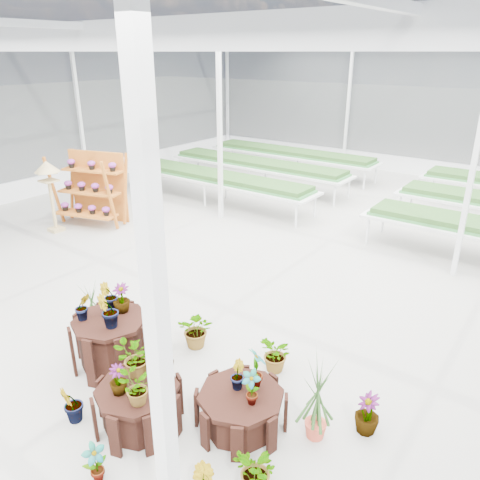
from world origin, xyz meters
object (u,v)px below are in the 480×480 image
Objects in this scene: bird_table at (51,197)px; shelf_rack at (90,190)px; plinth_mid at (139,406)px; plinth_tall at (112,342)px; plinth_low at (241,410)px.

shelf_rack is at bearing 55.16° from bird_table.
plinth_mid is 0.56× the size of shelf_rack.
shelf_rack is at bearing 145.13° from plinth_tall.
plinth_low is 8.15m from shelf_rack.
plinth_mid is at bearing -26.57° from plinth_tall.
shelf_rack is at bearing 154.62° from plinth_low.
plinth_tall is at bearing -177.40° from plinth_low.
plinth_mid is 1.22m from plinth_low.
bird_table is at bearing 153.79° from plinth_mid.
bird_table is (-5.46, 2.68, 0.52)m from plinth_tall.
plinth_tall is 1.06× the size of plinth_mid.
plinth_tall is 1.02× the size of plinth_low.
shelf_rack is (-6.34, 4.18, 0.65)m from plinth_mid.
bird_table reaches higher than plinth_tall.
bird_table reaches higher than plinth_mid.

